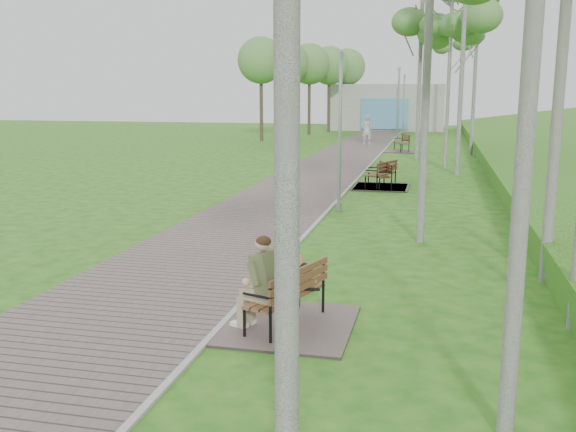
{
  "coord_description": "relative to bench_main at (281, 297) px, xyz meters",
  "views": [
    {
      "loc": [
        3.01,
        -7.51,
        3.46
      ],
      "look_at": [
        0.36,
        3.9,
        1.16
      ],
      "focal_mm": 40.0,
      "sensor_mm": 36.0,
      "label": 1
    }
  ],
  "objects": [
    {
      "name": "walkway",
      "position": [
        -2.62,
        20.22,
        -0.45
      ],
      "size": [
        3.5,
        67.0,
        0.04
      ],
      "primitive_type": "cube",
      "color": "#60534E",
      "rests_on": "ground"
    },
    {
      "name": "lamp_post_second",
      "position": [
        -0.57,
        9.42,
        1.64
      ],
      "size": [
        0.17,
        0.17,
        4.51
      ],
      "color": "#A2A5AA",
      "rests_on": "ground"
    },
    {
      "name": "birch_far_b",
      "position": [
        1.16,
        23.92,
        7.26
      ],
      "size": [
        2.66,
        2.66,
        9.85
      ],
      "color": "silver",
      "rests_on": "ground"
    },
    {
      "name": "birch_far_c",
      "position": [
        3.94,
        27.31,
        7.1
      ],
      "size": [
        2.86,
        2.86,
        9.63
      ],
      "color": "silver",
      "rests_on": "ground"
    },
    {
      "name": "lamp_post_far",
      "position": [
        -0.66,
        44.89,
        1.74
      ],
      "size": [
        0.18,
        0.18,
        4.73
      ],
      "color": "#A2A5AA",
      "rests_on": "ground"
    },
    {
      "name": "ground",
      "position": [
        -0.87,
        -1.28,
        -0.47
      ],
      "size": [
        120.0,
        120.0,
        0.0
      ],
      "primitive_type": "plane",
      "color": "#205B12",
      "rests_on": "ground"
    },
    {
      "name": "pedestrian_near",
      "position": [
        -2.32,
        32.9,
        0.49
      ],
      "size": [
        0.71,
        0.47,
        1.91
      ],
      "primitive_type": "imported",
      "rotation": [
        0.0,
        0.0,
        3.16
      ],
      "color": "silver",
      "rests_on": "ground"
    },
    {
      "name": "birch_distant_a",
      "position": [
        2.86,
        43.64,
        6.75
      ],
      "size": [
        2.85,
        2.85,
        9.19
      ],
      "color": "silver",
      "rests_on": "ground"
    },
    {
      "name": "kerb",
      "position": [
        -0.87,
        20.22,
        -0.44
      ],
      "size": [
        0.1,
        67.0,
        0.05
      ],
      "primitive_type": "cube",
      "color": "#999993",
      "rests_on": "ground"
    },
    {
      "name": "birch_far_a",
      "position": [
        3.16,
        23.73,
        6.76
      ],
      "size": [
        2.76,
        2.76,
        9.2
      ],
      "color": "silver",
      "rests_on": "ground"
    },
    {
      "name": "bench_second",
      "position": [
        0.2,
        14.44,
        -0.24
      ],
      "size": [
        1.95,
        2.16,
        1.2
      ],
      "color": "#60534E",
      "rests_on": "ground"
    },
    {
      "name": "lamp_post_third",
      "position": [
        -0.45,
        34.25,
        1.84
      ],
      "size": [
        0.19,
        0.19,
        4.94
      ],
      "color": "#A2A5AA",
      "rests_on": "ground"
    },
    {
      "name": "building_north",
      "position": [
        -2.37,
        49.69,
        1.53
      ],
      "size": [
        10.0,
        5.2,
        4.0
      ],
      "color": "#9E9E99",
      "rests_on": "ground"
    },
    {
      "name": "bench_far",
      "position": [
        0.15,
        28.72,
        -0.24
      ],
      "size": [
        2.0,
        2.23,
        1.23
      ],
      "color": "#60534E",
      "rests_on": "ground"
    },
    {
      "name": "birch_mid_c",
      "position": [
        2.52,
        21.26,
        6.15
      ],
      "size": [
        2.56,
        2.56,
        8.43
      ],
      "color": "silver",
      "rests_on": "ground"
    },
    {
      "name": "bench_main",
      "position": [
        0.0,
        0.0,
        0.0
      ],
      "size": [
        1.9,
        2.11,
        1.66
      ],
      "color": "#60534E",
      "rests_on": "ground"
    },
    {
      "name": "bench_third",
      "position": [
        0.18,
        14.32,
        -0.26
      ],
      "size": [
        1.85,
        2.06,
        1.14
      ],
      "color": "#60534E",
      "rests_on": "ground"
    },
    {
      "name": "lamp_post_near",
      "position": [
        -0.74,
        3.63,
        1.92
      ],
      "size": [
        0.2,
        0.2,
        5.12
      ],
      "color": "#A2A5AA",
      "rests_on": "ground"
    }
  ]
}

